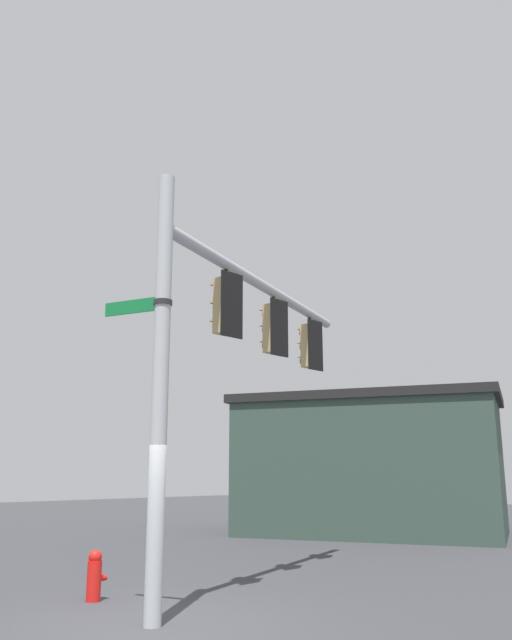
{
  "coord_description": "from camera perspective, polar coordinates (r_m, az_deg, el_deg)",
  "views": [
    {
      "loc": [
        -6.22,
        -7.85,
        2.09
      ],
      "look_at": [
        3.2,
        1.02,
        5.11
      ],
      "focal_mm": 36.96,
      "sensor_mm": 36.0,
      "label": 1
    }
  ],
  "objects": [
    {
      "name": "signal_pole",
      "position": [
        10.1,
        -8.3,
        -5.57
      ],
      "size": [
        0.25,
        0.25,
        6.79
      ],
      "primitive_type": "cylinder",
      "color": "#ADB2B7",
      "rests_on": "ground"
    },
    {
      "name": "mast_arm",
      "position": [
        13.9,
        0.84,
        2.82
      ],
      "size": [
        7.37,
        2.53,
        0.22
      ],
      "primitive_type": "cylinder",
      "rotation": [
        0.0,
        1.57,
        0.31
      ],
      "color": "#ADB2B7"
    },
    {
      "name": "street_name_sign",
      "position": [
        10.51,
        -9.46,
        1.3
      ],
      "size": [
        0.5,
        1.2,
        0.22
      ],
      "color": "#147238"
    },
    {
      "name": "ground_plane",
      "position": [
        10.23,
        -8.98,
        -24.78
      ],
      "size": [
        80.0,
        80.0,
        0.0
      ],
      "primitive_type": "plane",
      "color": "#38383D"
    },
    {
      "name": "fire_hydrant",
      "position": [
        12.2,
        -13.81,
        -20.66
      ],
      "size": [
        0.35,
        0.24,
        0.82
      ],
      "color": "red",
      "rests_on": "ground"
    },
    {
      "name": "storefront_building",
      "position": [
        24.33,
        10.01,
        -12.2
      ],
      "size": [
        9.03,
        10.5,
        4.78
      ],
      "color": "#33473D",
      "rests_on": "ground"
    },
    {
      "name": "traffic_light_mid_inner",
      "position": [
        14.06,
        1.45,
        -0.75
      ],
      "size": [
        0.54,
        0.49,
        1.31
      ],
      "color": "black"
    },
    {
      "name": "traffic_light_nearest_pole",
      "position": [
        12.17,
        -2.74,
        1.22
      ],
      "size": [
        0.54,
        0.49,
        1.31
      ],
      "color": "black"
    },
    {
      "name": "traffic_light_mid_outer",
      "position": [
        16.03,
        4.62,
        -2.25
      ],
      "size": [
        0.54,
        0.49,
        1.31
      ],
      "color": "black"
    }
  ]
}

